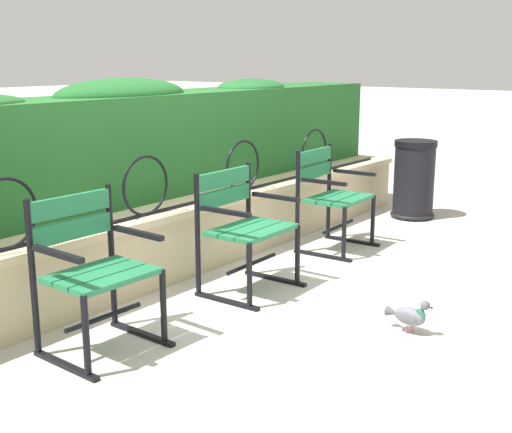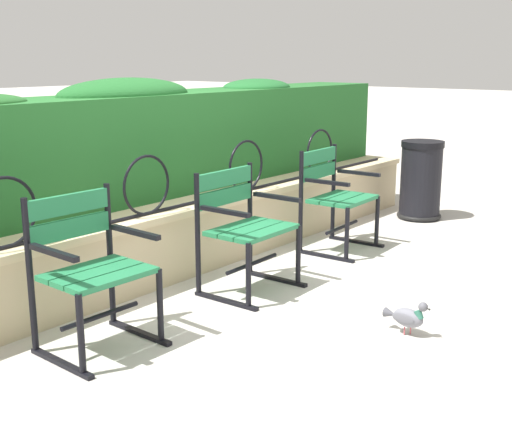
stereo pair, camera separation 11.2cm
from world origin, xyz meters
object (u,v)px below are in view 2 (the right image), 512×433
at_px(park_chair_left, 89,267).
at_px(trash_bin, 421,182).
at_px(pigeon_near_chairs, 407,316).
at_px(park_chair_right, 335,195).
at_px(park_chair_centre, 243,225).

height_order(park_chair_left, trash_bin, park_chair_left).
relative_size(park_chair_left, trash_bin, 1.12).
xyz_separation_m(park_chair_left, pigeon_near_chairs, (1.24, -1.31, -0.35)).
relative_size(park_chair_left, pigeon_near_chairs, 3.00).
relative_size(park_chair_right, pigeon_near_chairs, 2.93).
distance_m(park_chair_centre, pigeon_near_chairs, 1.31).
height_order(park_chair_right, trash_bin, park_chair_right).
relative_size(park_chair_left, park_chair_centre, 1.03).
bearing_deg(park_chair_right, park_chair_left, -179.86).
height_order(park_chair_centre, trash_bin, park_chair_centre).
bearing_deg(park_chair_left, trash_bin, -1.05).
bearing_deg(park_chair_left, park_chair_right, 0.14).
distance_m(park_chair_centre, park_chair_right, 1.26).
relative_size(park_chair_centre, pigeon_near_chairs, 2.91).
distance_m(park_chair_left, trash_bin, 4.00).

